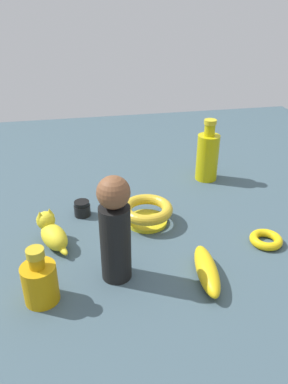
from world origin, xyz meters
TOP-DOWN VIEW (x-y plane):
  - ground at (0.00, 0.00)m, footprint 2.00×2.00m
  - bowl at (0.00, 0.04)m, footprint 0.14×0.14m
  - bangle at (-0.28, 0.20)m, footprint 0.08×0.08m
  - nail_polish_jar at (0.18, -0.04)m, footprint 0.05×0.05m
  - person_figure_adult at (0.11, 0.24)m, footprint 0.09×0.09m
  - cat_figurine at (0.26, 0.09)m, footprint 0.10×0.13m
  - bottle_tall at (-0.26, -0.20)m, footprint 0.07×0.07m
  - bottle_short at (0.28, 0.29)m, footprint 0.07×0.07m
  - banana at (-0.09, 0.29)m, footprint 0.07×0.18m

SIDE VIEW (x-z plane):
  - ground at x=0.00m, z-range 0.00..0.00m
  - bangle at x=-0.28m, z-range 0.00..0.02m
  - nail_polish_jar at x=0.18m, z-range 0.00..0.04m
  - banana at x=-0.09m, z-range 0.00..0.05m
  - cat_figurine at x=0.26m, z-range -0.01..0.08m
  - bowl at x=0.00m, z-range 0.01..0.07m
  - bottle_short at x=0.28m, z-range -0.02..0.12m
  - bottle_tall at x=-0.26m, z-range -0.02..0.19m
  - person_figure_adult at x=0.11m, z-range 0.00..0.25m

